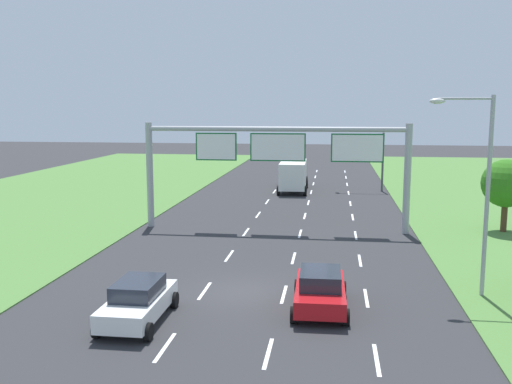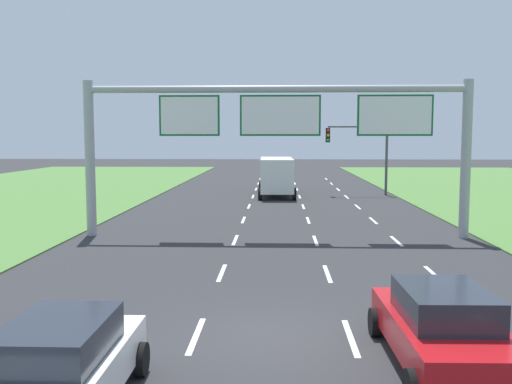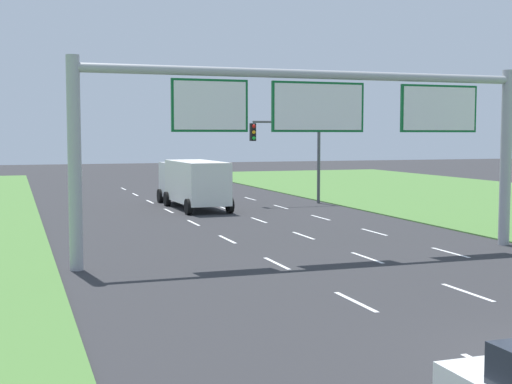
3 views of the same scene
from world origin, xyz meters
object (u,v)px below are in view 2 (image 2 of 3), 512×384
at_px(sign_gantry, 282,127).
at_px(traffic_light_mast, 361,145).
at_px(box_truck, 276,174).
at_px(car_lead_silver, 58,369).
at_px(car_near_red, 443,327).

height_order(sign_gantry, traffic_light_mast, sign_gantry).
bearing_deg(sign_gantry, traffic_light_mast, 71.40).
bearing_deg(box_truck, sign_gantry, -90.42).
xyz_separation_m(box_truck, traffic_light_mast, (6.51, 0.23, 2.26)).
bearing_deg(car_lead_silver, traffic_light_mast, 74.15).
bearing_deg(sign_gantry, car_near_red, -78.08).
distance_m(car_near_red, box_truck, 32.97).
relative_size(car_lead_silver, box_truck, 0.51).
relative_size(sign_gantry, traffic_light_mast, 3.08).
relative_size(car_lead_silver, sign_gantry, 0.26).
xyz_separation_m(car_near_red, traffic_light_mast, (3.16, 33.01, 3.06)).
distance_m(car_lead_silver, box_truck, 35.26).
bearing_deg(car_near_red, sign_gantry, 100.83).
xyz_separation_m(car_lead_silver, box_truck, (3.40, 35.09, 0.80)).
height_order(car_near_red, car_lead_silver, car_near_red).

